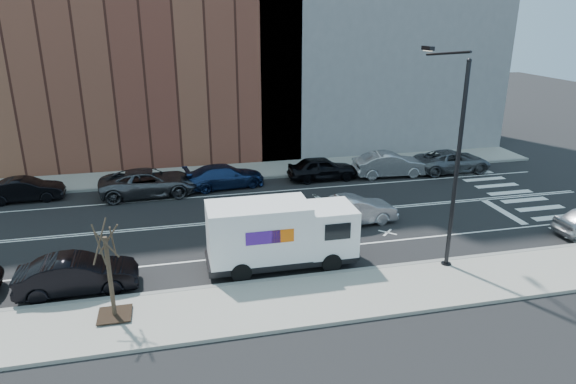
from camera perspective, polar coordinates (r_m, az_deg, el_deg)
name	(u,v)px	position (r m, az deg, el deg)	size (l,w,h in m)	color
ground	(261,219)	(28.22, -2.98, -2.99)	(120.00, 120.00, 0.00)	black
sidewalk_near	(302,301)	(20.49, 1.52, -11.98)	(44.00, 3.60, 0.15)	gray
sidewalk_far	(239,171)	(36.39, -5.46, 2.29)	(44.00, 3.60, 0.15)	gray
curb_near	(291,278)	(21.99, 0.32, -9.58)	(44.00, 0.25, 0.17)	gray
curb_far	(243,179)	(34.69, -5.05, 1.45)	(44.00, 0.25, 0.17)	gray
crosswalk	(517,196)	(34.58, 24.10, -0.43)	(3.00, 14.00, 0.01)	white
road_markings	(261,219)	(28.22, -2.98, -2.98)	(40.00, 8.60, 0.01)	white
bldg_brick	(111,8)	(41.45, -19.03, 18.79)	(26.00, 10.00, 22.00)	brown
streetlight	(452,154)	(22.74, 17.77, 4.05)	(0.44, 4.02, 9.34)	black
street_tree	(111,285)	(19.81, -19.07, -9.75)	(1.20, 1.20, 3.75)	black
fedex_van	(280,233)	(22.51, -0.89, -4.60)	(6.62, 2.39, 3.02)	black
far_parked_b	(26,190)	(34.40, -27.12, 0.24)	(1.48, 4.25, 1.40)	black
far_parked_c	(149,183)	(32.64, -15.19, 1.02)	(2.72, 5.91, 1.64)	#47494E
far_parked_d	(225,176)	(33.24, -7.06, 1.76)	(2.08, 5.12, 1.49)	navy
far_parked_e	(322,168)	(34.59, 3.80, 2.65)	(1.86, 4.61, 1.57)	black
far_parked_f	(390,164)	(35.94, 11.26, 3.02)	(1.75, 5.02, 1.65)	#9C9CA0
far_parked_g	(452,161)	(38.12, 17.77, 3.29)	(2.51, 5.45, 1.51)	#53565B
driving_sedan	(354,210)	(27.52, 7.34, -2.03)	(1.60, 4.59, 1.51)	#A4A3A8
near_parked_rear_a	(78,275)	(22.51, -22.34, -8.48)	(1.63, 4.67, 1.54)	black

